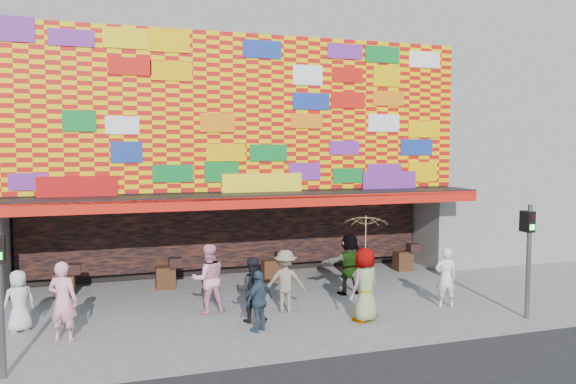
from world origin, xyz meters
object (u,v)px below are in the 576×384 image
signal_left (0,284)px  signal_right (529,248)px  parasol (366,236)px  ped_f (349,264)px  ped_d (285,281)px  ped_e (259,301)px  ped_a (19,301)px  ped_b (63,301)px  ped_g (365,285)px  ped_h (446,277)px  ped_c (252,289)px  ped_i (208,279)px

signal_left → signal_right: 12.40m
parasol → ped_f: bearing=74.4°
signal_right → parasol: 4.30m
ped_d → ped_e: (-1.09, -1.34, -0.10)m
ped_a → parasol: bearing=142.7°
ped_b → ped_g: 7.34m
signal_left → ped_g: (8.25, 1.10, -0.91)m
ped_h → ped_g: bearing=25.3°
ped_c → ped_d: size_ratio=0.99×
ped_d → ped_g: size_ratio=0.89×
signal_right → ped_f: bearing=132.8°
parasol → ped_d: bearing=140.4°
signal_right → ped_e: bearing=170.4°
ped_e → ped_i: size_ratio=0.80×
ped_e → parasol: 3.16m
signal_left → ped_e: 5.69m
ped_c → ped_g: 2.92m
ped_h → ped_d: bearing=3.4°
ped_a → ped_h: size_ratio=0.90×
ped_c → parasol: parasol is taller
signal_left → ped_i: bearing=33.9°
ped_f → signal_left: bearing=22.3°
ped_b → ped_i: size_ratio=0.99×
ped_d → ped_h: 4.52m
ped_b → ped_h: (10.01, -0.37, -0.09)m
ped_f → ped_a: bearing=4.6°
ped_d → ped_f: size_ratio=0.91×
signal_left → ped_d: bearing=21.0°
ped_i → parasol: (3.71, -1.95, 1.29)m
ped_a → ped_d: (6.65, -0.45, 0.09)m
ped_a → ped_i: bearing=156.4°
ped_c → ped_a: bearing=4.4°
parasol → ped_i: bearing=152.3°
signal_right → parasol: signal_right is taller
signal_right → ped_i: (-7.86, 3.05, -0.92)m
signal_left → ped_g: signal_left is taller
signal_left → ped_b: size_ratio=1.61×
ped_d → ped_f: bearing=-138.2°
ped_a → ped_h: (11.07, -1.39, 0.09)m
ped_a → ped_c: bearing=145.1°
ped_a → ped_f: size_ratio=0.81×
signal_left → ped_i: signal_left is taller
ped_e → ped_f: size_ratio=0.81×
ped_c → ped_d: 1.21m
signal_right → ped_f: 5.12m
ped_i → ped_f: bearing=-174.7°
ped_d → parasol: (1.71, -1.41, 1.38)m
ped_g → ped_b: bearing=-32.1°
signal_left → ped_h: size_ratio=1.78×
ped_f → ped_g: bearing=74.3°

